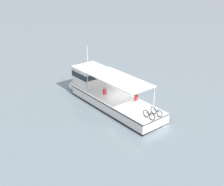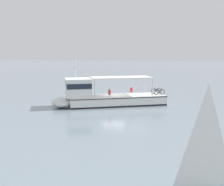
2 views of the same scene
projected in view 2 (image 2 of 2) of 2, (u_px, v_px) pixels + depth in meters
The scene contains 2 objects.
ground_plane at pixel (114, 104), 31.90m from camera, with size 400.00×400.00×0.00m, color gray.
ferry_main at pixel (103, 97), 30.70m from camera, with size 12.60×8.89×5.32m.
Camera 2 is at (-8.61, 30.19, 5.77)m, focal length 43.95 mm.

